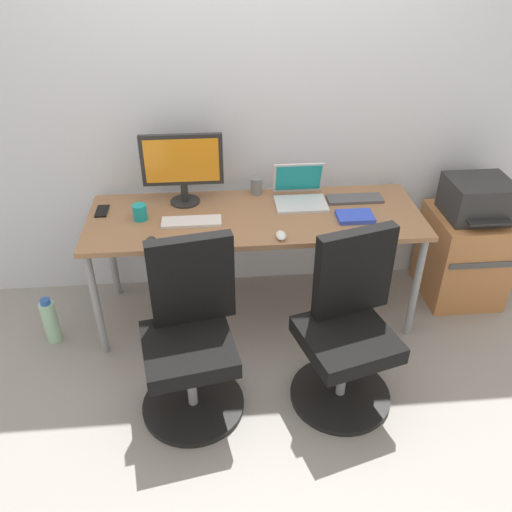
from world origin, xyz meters
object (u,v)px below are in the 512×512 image
(office_chair_right, at_px, (347,330))
(coffee_mug, at_px, (140,212))
(open_laptop, at_px, (300,193))
(printer, at_px, (478,199))
(desktop_monitor, at_px, (182,164))
(water_bottle_on_floor, at_px, (51,321))
(office_chair_left, at_px, (191,339))
(side_cabinet, at_px, (463,255))

(office_chair_right, relative_size, coffee_mug, 10.22)
(open_laptop, relative_size, coffee_mug, 3.37)
(printer, height_order, desktop_monitor, desktop_monitor)
(office_chair_right, height_order, water_bottle_on_floor, office_chair_right)
(printer, bearing_deg, water_bottle_on_floor, -174.43)
(printer, bearing_deg, office_chair_left, -155.82)
(desktop_monitor, relative_size, open_laptop, 1.55)
(side_cabinet, height_order, printer, printer)
(office_chair_right, xyz_separation_m, printer, (0.98, 0.80, 0.30))
(side_cabinet, relative_size, open_laptop, 1.95)
(office_chair_left, relative_size, printer, 2.35)
(desktop_monitor, height_order, open_laptop, desktop_monitor)
(water_bottle_on_floor, height_order, open_laptop, open_laptop)
(office_chair_left, bearing_deg, water_bottle_on_floor, 148.16)
(coffee_mug, bearing_deg, water_bottle_on_floor, -164.13)
(printer, height_order, water_bottle_on_floor, printer)
(side_cabinet, relative_size, water_bottle_on_floor, 1.95)
(side_cabinet, distance_m, desktop_monitor, 1.93)
(side_cabinet, distance_m, open_laptop, 1.21)
(office_chair_left, relative_size, open_laptop, 3.03)
(open_laptop, bearing_deg, printer, -2.88)
(office_chair_left, xyz_separation_m, water_bottle_on_floor, (-0.87, 0.54, -0.28))
(water_bottle_on_floor, bearing_deg, printer, 5.57)
(open_laptop, bearing_deg, coffee_mug, -171.25)
(water_bottle_on_floor, bearing_deg, side_cabinet, 5.59)
(desktop_monitor, height_order, coffee_mug, desktop_monitor)
(open_laptop, xyz_separation_m, coffee_mug, (-0.95, -0.15, -0.01))
(side_cabinet, relative_size, coffee_mug, 6.59)
(office_chair_left, height_order, desktop_monitor, desktop_monitor)
(coffee_mug, bearing_deg, office_chair_left, -68.50)
(printer, relative_size, desktop_monitor, 0.83)
(side_cabinet, xyz_separation_m, printer, (0.00, -0.00, 0.42))
(side_cabinet, xyz_separation_m, open_laptop, (-1.11, 0.05, 0.48))
(open_laptop, height_order, coffee_mug, open_laptop)
(office_chair_left, bearing_deg, office_chair_right, -0.11)
(printer, height_order, coffee_mug, printer)
(office_chair_right, relative_size, side_cabinet, 1.55)
(open_laptop, bearing_deg, water_bottle_on_floor, -168.47)
(office_chair_right, xyz_separation_m, open_laptop, (-0.13, 0.86, 0.36))
(office_chair_right, bearing_deg, water_bottle_on_floor, 162.01)
(open_laptop, bearing_deg, office_chair_right, -81.50)
(office_chair_right, height_order, open_laptop, open_laptop)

